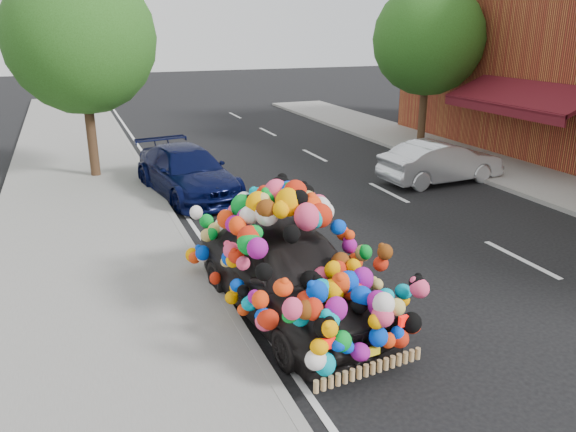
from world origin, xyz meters
name	(u,v)px	position (x,y,z in m)	size (l,w,h in m)	color
ground	(359,289)	(0.00, 0.00, 0.00)	(100.00, 100.00, 0.00)	black
sidewalk	(101,333)	(-4.30, 0.00, 0.06)	(4.00, 60.00, 0.12)	gray
kerb	(229,309)	(-2.35, 0.00, 0.07)	(0.15, 60.00, 0.13)	gray
footpath_far	(573,192)	(8.20, 3.00, 0.06)	(3.00, 40.00, 0.12)	gray
lane_markings	(521,259)	(3.60, 0.00, 0.01)	(6.00, 50.00, 0.01)	silver
tree_near_sidewalk	(81,38)	(-3.80, 9.50, 4.02)	(4.20, 4.20, 6.13)	#332114
tree_far_b	(428,39)	(8.00, 10.00, 3.89)	(4.00, 4.00, 5.90)	#332114
plush_art_car	(288,250)	(-1.46, -0.33, 1.08)	(2.56, 4.69, 2.11)	black
navy_sedan	(187,172)	(-1.58, 6.81, 0.64)	(1.80, 4.42, 1.28)	black
silver_hatchback	(441,162)	(5.56, 5.40, 0.61)	(1.28, 3.68, 1.21)	silver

